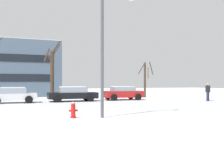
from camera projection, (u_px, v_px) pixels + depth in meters
name	position (u px, v px, depth m)	size (l,w,h in m)	color
ground_plane	(35.00, 116.00, 13.21)	(120.00, 120.00, 0.00)	white
road_surface	(30.00, 109.00, 16.80)	(80.00, 9.73, 0.00)	silver
fire_hydrant	(73.00, 110.00, 12.53)	(0.44, 0.30, 0.79)	red
street_lamp	(108.00, 39.00, 12.74)	(1.87, 0.36, 6.49)	#4C4F54
parked_car_white	(13.00, 95.00, 21.83)	(3.94, 2.15, 1.35)	white
parked_car_black	(73.00, 94.00, 23.77)	(4.60, 2.27, 1.38)	black
parked_car_red	(123.00, 93.00, 25.75)	(4.02, 2.20, 1.37)	red
pedestrian_crossing	(208.00, 91.00, 24.03)	(0.43, 0.45, 1.69)	#2D334C
tree_far_right	(52.00, 72.00, 26.32)	(1.86, 1.47, 6.18)	#423326
tree_far_left	(145.00, 79.00, 30.20)	(1.85, 1.86, 4.31)	#423326
building_far_left	(6.00, 69.00, 33.47)	(12.95, 9.19, 7.04)	slate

